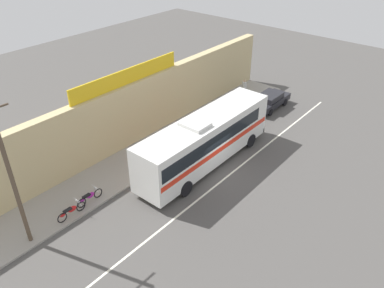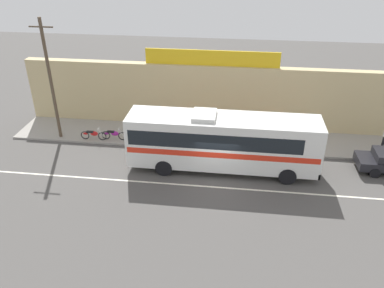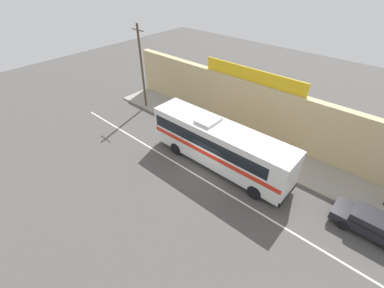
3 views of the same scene
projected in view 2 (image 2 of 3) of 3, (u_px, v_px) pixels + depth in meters
The scene contains 9 objects.
ground_plane at pixel (216, 180), 23.69m from camera, with size 70.00×70.00×0.00m, color #4F4C49.
sidewalk_slab at pixel (221, 139), 28.17m from camera, with size 30.00×3.60×0.14m, color gray.
storefront_facade at pixel (224, 97), 28.92m from camera, with size 30.00×0.70×4.80m, color tan.
storefront_billboard at pixel (212, 58), 27.60m from camera, with size 9.59×0.12×1.10m, color gold.
road_center_stripe at pixel (215, 187), 23.00m from camera, with size 30.00×0.14×0.01m, color silver.
intercity_bus at pixel (221, 140), 23.80m from camera, with size 11.65×2.67×3.78m.
utility_pole at pixel (51, 79), 26.21m from camera, with size 1.60×0.22×8.42m.
motorcycle_green at pixel (114, 134), 27.71m from camera, with size 1.83×0.56×0.94m.
motorcycle_blue at pixel (93, 134), 27.69m from camera, with size 1.89×0.56×0.94m.
Camera 2 is at (1.03, -19.72, 13.34)m, focal length 36.48 mm.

